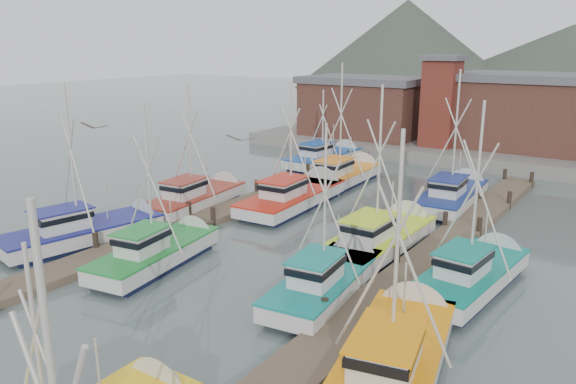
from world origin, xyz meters
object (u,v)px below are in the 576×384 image
Objects in this scene: lookout_tower at (441,101)px; boat_8 at (297,196)px; boat_4 at (162,251)px; boat_12 at (344,175)px.

lookout_tower is 22.01m from boat_8.
lookout_tower is 0.96× the size of boat_4.
boat_8 is (-2.27, -21.34, -4.87)m from lookout_tower.
boat_4 is at bearing -93.61° from lookout_tower.
boat_12 is at bearing 82.60° from boat_4.
lookout_tower is at bearing 80.83° from boat_8.
boat_8 reaches higher than boat_4.
boat_12 is (-2.61, -14.01, -4.86)m from lookout_tower.
boat_4 is (-2.14, -33.98, -4.87)m from lookout_tower.
boat_12 reaches higher than boat_4.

